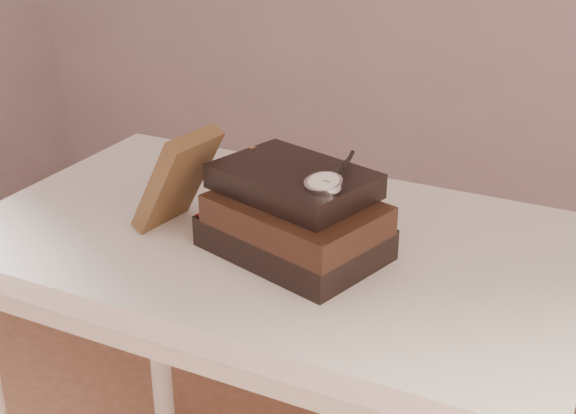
% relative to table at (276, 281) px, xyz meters
% --- Properties ---
extents(table, '(1.00, 0.60, 0.75)m').
position_rel_table_xyz_m(table, '(0.00, 0.00, 0.00)').
color(table, silver).
rests_on(table, ground).
extents(book_stack, '(0.31, 0.26, 0.13)m').
position_rel_table_xyz_m(book_stack, '(0.06, -0.05, 0.15)').
color(book_stack, black).
rests_on(book_stack, table).
extents(journal, '(0.13, 0.13, 0.17)m').
position_rel_table_xyz_m(journal, '(-0.15, -0.05, 0.18)').
color(journal, '#3E2918').
rests_on(journal, table).
extents(pocket_watch, '(0.07, 0.16, 0.02)m').
position_rel_table_xyz_m(pocket_watch, '(0.12, -0.08, 0.23)').
color(pocket_watch, silver).
rests_on(pocket_watch, book_stack).
extents(eyeglasses, '(0.14, 0.16, 0.05)m').
position_rel_table_xyz_m(eyeglasses, '(-0.01, 0.06, 0.17)').
color(eyeglasses, silver).
rests_on(eyeglasses, book_stack).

